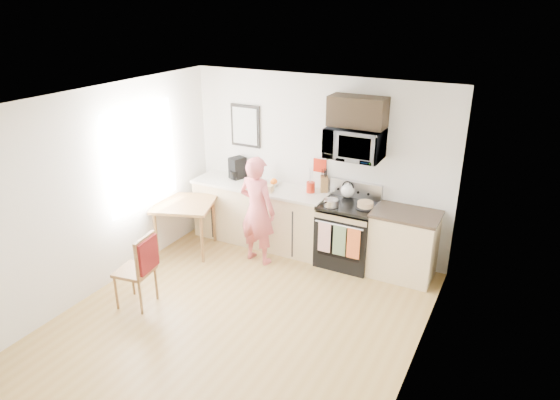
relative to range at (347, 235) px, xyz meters
The scene contains 28 objects.
floor 2.12m from the range, 107.69° to the right, with size 4.60×4.60×0.00m, color #A0793E.
back_wall 1.12m from the range, 152.75° to the left, with size 4.00×0.04×2.60m, color silver.
front_wall 4.41m from the range, 98.38° to the right, with size 4.00×0.04×2.60m, color silver.
left_wall 3.40m from the range, 143.09° to the right, with size 0.04×4.60×2.60m, color silver.
right_wall 2.55m from the range, 55.26° to the right, with size 0.04×4.60×2.60m, color silver.
ceiling 3.00m from the range, 107.69° to the right, with size 4.00×4.60×0.04m, color white.
window 3.06m from the range, 155.62° to the right, with size 0.06×1.40×1.50m.
cabinet_left 1.43m from the range, behind, with size 2.10×0.60×0.90m, color #D5C488.
countertop_left 1.51m from the range, behind, with size 2.14×0.64×0.04m, color beige.
cabinet_right 0.80m from the range, ahead, with size 0.84×0.60×0.90m, color #D5C488.
countertop_right 0.93m from the range, ahead, with size 0.88×0.64×0.04m, color black.
range is the anchor object (origin of this frame).
microwave 1.33m from the range, 90.06° to the left, with size 0.76×0.51×0.42m, color #BBBBC0.
upper_cabinet 1.75m from the range, 90.04° to the left, with size 0.76×0.35×0.40m, color black.
wall_art 2.27m from the range, behind, with size 0.50×0.04×0.65m.
wall_trivet 1.09m from the range, 151.92° to the left, with size 0.20×0.02×0.20m, color #AC210E.
person 1.33m from the range, 155.71° to the right, with size 0.58×0.38×1.58m, color #C83740.
dining_table 2.41m from the range, 162.02° to the right, with size 0.92×0.92×0.77m.
chair 2.84m from the range, 129.62° to the right, with size 0.50×0.46×0.97m.
knife_block 0.82m from the range, 153.01° to the left, with size 0.10×0.15×0.23m, color brown.
utensil_crock 0.92m from the range, 169.60° to the left, with size 0.12×0.12×0.37m.
fruit_bowl 1.38m from the range, behind, with size 0.25×0.25×0.11m.
milk_carton 1.64m from the range, behind, with size 0.10×0.10×0.26m, color tan.
coffee_maker 2.02m from the range, behind, with size 0.26×0.31×0.33m.
bread_bag 1.39m from the range, behind, with size 0.28×0.13×0.10m, color tan.
cake 0.59m from the range, ahead, with size 0.26×0.26×0.09m.
kettle 0.64m from the range, 115.33° to the left, with size 0.20×0.20×0.25m.
pot 0.61m from the range, 132.07° to the right, with size 0.20×0.33×0.10m.
Camera 1 is at (2.72, -4.12, 3.57)m, focal length 32.00 mm.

